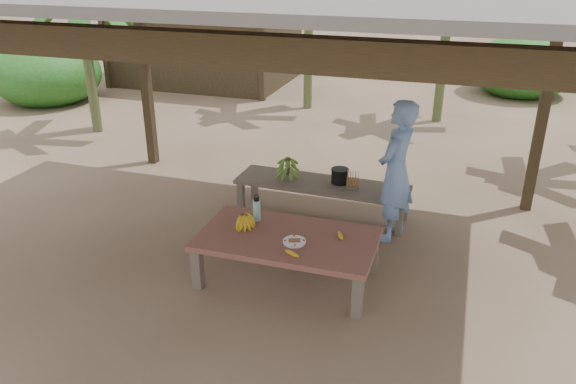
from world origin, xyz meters
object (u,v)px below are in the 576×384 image
(cooking_pot, at_px, (340,176))
(ripe_banana_bunch, at_px, (243,219))
(work_table, at_px, (287,242))
(woman, at_px, (396,171))
(water_flask, at_px, (257,209))
(bench, at_px, (322,187))
(plate, at_px, (294,242))

(cooking_pot, bearing_deg, ripe_banana_bunch, -113.04)
(work_table, bearing_deg, cooking_pot, 84.27)
(cooking_pot, bearing_deg, woman, -26.85)
(work_table, distance_m, ripe_banana_bunch, 0.54)
(work_table, distance_m, woman, 1.61)
(cooking_pot, distance_m, woman, 0.87)
(ripe_banana_bunch, distance_m, cooking_pot, 1.72)
(ripe_banana_bunch, height_order, water_flask, water_flask)
(bench, bearing_deg, work_table, -86.68)
(work_table, relative_size, plate, 7.84)
(bench, distance_m, water_flask, 1.40)
(plate, bearing_deg, water_flask, 145.52)
(work_table, bearing_deg, ripe_banana_bunch, 171.88)
(water_flask, distance_m, woman, 1.68)
(water_flask, height_order, cooking_pot, water_flask)
(bench, height_order, woman, woman)
(bench, xyz_separation_m, plate, (0.17, -1.70, 0.12))
(work_table, height_order, ripe_banana_bunch, ripe_banana_bunch)
(work_table, xyz_separation_m, cooking_pot, (0.15, 1.65, 0.11))
(plate, distance_m, water_flask, 0.66)
(work_table, xyz_separation_m, ripe_banana_bunch, (-0.52, 0.07, 0.15))
(woman, bearing_deg, cooking_pot, -100.75)
(water_flask, bearing_deg, bench, 74.25)
(ripe_banana_bunch, xyz_separation_m, woman, (1.40, 1.21, 0.26))
(water_flask, bearing_deg, woman, 37.73)
(bench, relative_size, cooking_pot, 10.30)
(ripe_banana_bunch, height_order, cooking_pot, ripe_banana_bunch)
(bench, height_order, plate, plate)
(ripe_banana_bunch, bearing_deg, cooking_pot, 66.96)
(ripe_banana_bunch, distance_m, water_flask, 0.21)
(bench, height_order, ripe_banana_bunch, ripe_banana_bunch)
(bench, relative_size, plate, 9.60)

